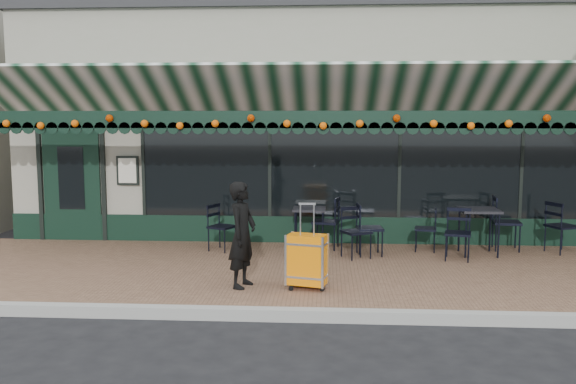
# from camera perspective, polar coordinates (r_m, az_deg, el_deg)

# --- Properties ---
(ground) EXTENTS (80.00, 80.00, 0.00)m
(ground) POSITION_cam_1_polar(r_m,az_deg,el_deg) (7.72, 3.08, -11.79)
(ground) COLOR black
(ground) RESTS_ON ground
(sidewalk) EXTENTS (18.00, 4.00, 0.15)m
(sidewalk) POSITION_cam_1_polar(r_m,az_deg,el_deg) (9.62, 3.20, -7.56)
(sidewalk) COLOR brown
(sidewalk) RESTS_ON ground
(curb) EXTENTS (18.00, 0.16, 0.15)m
(curb) POSITION_cam_1_polar(r_m,az_deg,el_deg) (7.62, 3.08, -11.45)
(curb) COLOR #9E9E99
(curb) RESTS_ON ground
(restaurant_building) EXTENTS (12.00, 9.60, 4.50)m
(restaurant_building) POSITION_cam_1_polar(r_m,az_deg,el_deg) (15.16, 3.43, 6.09)
(restaurant_building) COLOR gray
(restaurant_building) RESTS_ON ground
(woman) EXTENTS (0.49, 0.61, 1.47)m
(woman) POSITION_cam_1_polar(r_m,az_deg,el_deg) (8.43, -4.29, -4.00)
(woman) COLOR black
(woman) RESTS_ON sidewalk
(suitcase) EXTENTS (0.57, 0.41, 1.18)m
(suitcase) POSITION_cam_1_polar(r_m,az_deg,el_deg) (8.37, 1.79, -6.44)
(suitcase) COLOR orange
(suitcase) RESTS_ON sidewalk
(cafe_table_a) EXTENTS (0.64, 0.64, 0.79)m
(cafe_table_a) POSITION_cam_1_polar(r_m,az_deg,el_deg) (10.91, 17.44, -1.93)
(cafe_table_a) COLOR black
(cafe_table_a) RESTS_ON sidewalk
(cafe_table_b) EXTENTS (0.59, 0.59, 0.72)m
(cafe_table_b) POSITION_cam_1_polar(r_m,az_deg,el_deg) (11.00, 2.01, -1.88)
(cafe_table_b) COLOR black
(cafe_table_b) RESTS_ON sidewalk
(chair_a_left) EXTENTS (0.45, 0.45, 0.77)m
(chair_a_left) POSITION_cam_1_polar(r_m,az_deg,el_deg) (11.01, 12.74, -3.42)
(chair_a_left) COLOR black
(chair_a_left) RESTS_ON sidewalk
(chair_a_right) EXTENTS (0.54, 0.54, 0.97)m
(chair_a_right) POSITION_cam_1_polar(r_m,az_deg,el_deg) (11.49, 19.76, -2.74)
(chair_a_right) COLOR black
(chair_a_right) RESTS_ON sidewalk
(chair_a_front) EXTENTS (0.52, 0.52, 0.86)m
(chair_a_front) POSITION_cam_1_polar(r_m,az_deg,el_deg) (10.44, 15.61, -3.81)
(chair_a_front) COLOR black
(chair_a_front) RESTS_ON sidewalk
(chair_a_extra) EXTENTS (0.60, 0.60, 0.91)m
(chair_a_extra) POSITION_cam_1_polar(r_m,az_deg,el_deg) (11.61, 24.27, -2.99)
(chair_a_extra) COLOR black
(chair_a_extra) RESTS_ON sidewalk
(chair_b_left) EXTENTS (0.56, 0.56, 0.95)m
(chair_b_left) POSITION_cam_1_polar(r_m,az_deg,el_deg) (10.97, 3.55, -2.85)
(chair_b_left) COLOR black
(chair_b_left) RESTS_ON sidewalk
(chair_b_right) EXTENTS (0.49, 0.49, 0.90)m
(chair_b_right) POSITION_cam_1_polar(r_m,az_deg,el_deg) (10.51, 7.65, -3.46)
(chair_b_right) COLOR black
(chair_b_right) RESTS_ON sidewalk
(chair_b_front) EXTENTS (0.58, 0.58, 0.87)m
(chair_b_front) POSITION_cam_1_polar(r_m,az_deg,el_deg) (10.27, 6.39, -3.78)
(chair_b_front) COLOR black
(chair_b_front) RESTS_ON sidewalk
(chair_solo) EXTENTS (0.55, 0.55, 0.83)m
(chair_solo) POSITION_cam_1_polar(r_m,az_deg,el_deg) (10.83, -6.20, -3.31)
(chair_solo) COLOR black
(chair_solo) RESTS_ON sidewalk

